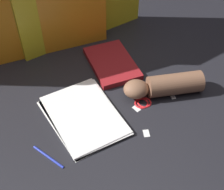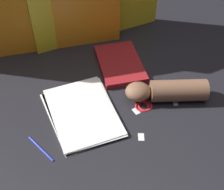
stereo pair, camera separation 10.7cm
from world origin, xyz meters
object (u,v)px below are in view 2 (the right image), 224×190
at_px(paper_stack, 82,112).
at_px(scissors, 142,101).
at_px(hand_forearm, 168,91).
at_px(book_closed, 120,64).

xyz_separation_m(paper_stack, scissors, (0.22, -0.03, -0.00)).
distance_m(paper_stack, scissors, 0.22).
xyz_separation_m(paper_stack, hand_forearm, (0.31, -0.05, 0.03)).
height_order(scissors, hand_forearm, hand_forearm).
distance_m(paper_stack, hand_forearm, 0.31).
bearing_deg(scissors, book_closed, 88.34).
height_order(paper_stack, scissors, paper_stack).
distance_m(book_closed, hand_forearm, 0.25).
bearing_deg(scissors, paper_stack, 172.63).
height_order(paper_stack, hand_forearm, hand_forearm).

